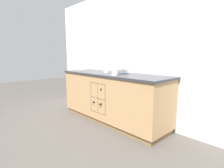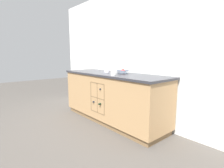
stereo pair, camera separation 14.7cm
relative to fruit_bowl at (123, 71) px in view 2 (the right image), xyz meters
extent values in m
plane|color=#4C4742|center=(-0.17, -0.11, -0.96)|extent=(14.00, 14.00, 0.00)
cube|color=silver|center=(-0.17, 0.29, 0.32)|extent=(4.65, 0.06, 2.55)
cube|color=brown|center=(-0.17, -0.11, -0.91)|extent=(2.19, 0.60, 0.09)
cube|color=tan|center=(-0.17, -0.11, -0.47)|extent=(2.25, 0.66, 0.79)
cube|color=#2D2D33|center=(-0.17, -0.11, -0.06)|extent=(2.29, 0.70, 0.03)
cube|color=brown|center=(-0.19, -0.34, -0.46)|extent=(0.40, 0.01, 0.53)
cube|color=brown|center=(-0.39, -0.40, -0.46)|extent=(0.02, 0.10, 0.53)
cube|color=brown|center=(0.01, -0.40, -0.46)|extent=(0.02, 0.10, 0.53)
cube|color=brown|center=(-0.19, -0.40, -0.73)|extent=(0.40, 0.10, 0.02)
cube|color=brown|center=(-0.19, -0.40, -0.46)|extent=(0.40, 0.10, 0.02)
cube|color=brown|center=(-0.19, -0.40, -0.20)|extent=(0.40, 0.10, 0.02)
cube|color=brown|center=(-0.19, -0.40, -0.46)|extent=(0.02, 0.10, 0.53)
cylinder|color=black|center=(-0.29, -0.27, -0.55)|extent=(0.07, 0.22, 0.07)
cylinder|color=black|center=(-0.29, -0.43, -0.55)|extent=(0.03, 0.09, 0.03)
cylinder|color=black|center=(-0.09, -0.30, -0.55)|extent=(0.08, 0.20, 0.08)
cylinder|color=black|center=(-0.09, -0.44, -0.55)|extent=(0.03, 0.09, 0.03)
cylinder|color=black|center=(-0.09, -0.26, -0.29)|extent=(0.07, 0.21, 0.07)
cylinder|color=black|center=(-0.09, -0.42, -0.29)|extent=(0.03, 0.09, 0.03)
cylinder|color=#4C5666|center=(0.00, 0.00, -0.04)|extent=(0.10, 0.10, 0.01)
cone|color=#4C5666|center=(0.00, 0.00, 0.00)|extent=(0.20, 0.20, 0.05)
torus|color=#4C5666|center=(0.00, 0.00, 0.01)|extent=(0.22, 0.22, 0.02)
sphere|color=red|center=(0.00, 0.00, 0.00)|extent=(0.08, 0.08, 0.08)
cylinder|color=white|center=(-0.39, -0.06, 0.05)|extent=(0.10, 0.10, 0.17)
torus|color=white|center=(-0.39, -0.06, 0.13)|extent=(0.11, 0.11, 0.01)
torus|color=white|center=(-0.33, -0.06, 0.05)|extent=(0.11, 0.01, 0.11)
cylinder|color=white|center=(0.13, -0.35, 0.00)|extent=(0.08, 0.08, 0.08)
torus|color=white|center=(0.17, -0.35, 0.00)|extent=(0.07, 0.01, 0.07)
camera|label=1|loc=(2.17, -2.32, 0.27)|focal=28.00mm
camera|label=2|loc=(2.27, -2.21, 0.27)|focal=28.00mm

